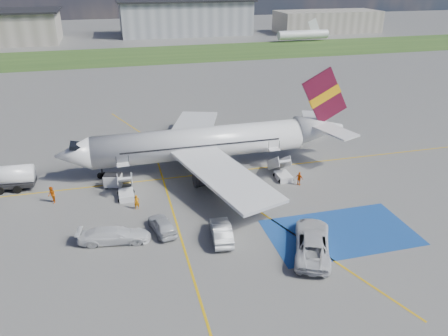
# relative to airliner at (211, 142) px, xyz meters

# --- Properties ---
(ground) EXTENTS (400.00, 400.00, 0.00)m
(ground) POSITION_rel_airliner_xyz_m (-1.51, -14.00, -3.39)
(ground) COLOR #60605E
(ground) RESTS_ON ground
(grass_strip) EXTENTS (400.00, 30.00, 0.01)m
(grass_strip) POSITION_rel_airliner_xyz_m (-1.51, 81.00, -3.39)
(grass_strip) COLOR #2D4C1E
(grass_strip) RESTS_ON ground
(taxiway_line_main) EXTENTS (120.00, 0.20, 0.01)m
(taxiway_line_main) POSITION_rel_airliner_xyz_m (-1.51, -2.00, -3.39)
(taxiway_line_main) COLOR gold
(taxiway_line_main) RESTS_ON ground
(taxiway_line_cross) EXTENTS (0.20, 60.00, 0.01)m
(taxiway_line_cross) POSITION_rel_airliner_xyz_m (-6.51, -24.00, -3.39)
(taxiway_line_cross) COLOR gold
(taxiway_line_cross) RESTS_ON ground
(taxiway_line_diag) EXTENTS (20.71, 56.45, 0.01)m
(taxiway_line_diag) POSITION_rel_airliner_xyz_m (-1.51, -2.00, -3.39)
(taxiway_line_diag) COLOR gold
(taxiway_line_diag) RESTS_ON ground
(staging_box) EXTENTS (14.00, 8.00, 0.01)m
(staging_box) POSITION_rel_airliner_xyz_m (8.49, -18.00, -3.39)
(staging_box) COLOR navy
(staging_box) RESTS_ON ground
(terminal_centre) EXTENTS (48.00, 18.00, 12.00)m
(terminal_centre) POSITION_rel_airliner_xyz_m (18.49, 121.00, 2.61)
(terminal_centre) COLOR gray
(terminal_centre) RESTS_ON ground
(terminal_east) EXTENTS (40.00, 16.00, 8.00)m
(terminal_east) POSITION_rel_airliner_xyz_m (73.49, 114.00, 0.61)
(terminal_east) COLOR gray
(terminal_east) RESTS_ON ground
(airliner) EXTENTS (36.81, 32.95, 11.92)m
(airliner) POSITION_rel_airliner_xyz_m (0.00, 0.00, 0.00)
(airliner) COLOR silver
(airliner) RESTS_ON ground
(airstairs_fwd) EXTENTS (1.90, 5.20, 3.60)m
(airstairs_fwd) POSITION_rel_airliner_xyz_m (-11.01, -5.30, -2.77)
(airstairs_fwd) COLOR silver
(airstairs_fwd) RESTS_ON ground
(airstairs_aft) EXTENTS (1.90, 5.20, 3.60)m
(airstairs_aft) POSITION_rel_airliner_xyz_m (7.49, -5.30, -2.77)
(airstairs_aft) COLOR silver
(airstairs_aft) RESTS_ON ground
(gpu_cart) EXTENTS (2.21, 1.69, 1.65)m
(gpu_cart) POSITION_rel_airliner_xyz_m (-12.29, -2.69, -2.65)
(gpu_cart) COLOR silver
(gpu_cart) RESTS_ON ground
(belt_loader) EXTENTS (4.87, 3.00, 1.41)m
(belt_loader) POSITION_rel_airliner_xyz_m (17.58, 6.98, -3.04)
(belt_loader) COLOR silver
(belt_loader) RESTS_ON ground
(car_silver_a) EXTENTS (2.68, 4.74, 1.52)m
(car_silver_a) POSITION_rel_airliner_xyz_m (-8.03, -13.51, -2.63)
(car_silver_a) COLOR #B7BABF
(car_silver_a) RESTS_ON ground
(car_silver_b) EXTENTS (2.33, 5.20, 1.66)m
(car_silver_b) POSITION_rel_airliner_xyz_m (-2.86, -16.15, -2.56)
(car_silver_b) COLOR #A6A9AD
(car_silver_b) RESTS_ON ground
(van_white_a) EXTENTS (5.38, 7.11, 2.42)m
(van_white_a) POSITION_rel_airliner_xyz_m (4.54, -20.00, -2.18)
(van_white_a) COLOR silver
(van_white_a) RESTS_ON ground
(van_white_b) EXTENTS (5.20, 2.75, 1.94)m
(van_white_b) POSITION_rel_airliner_xyz_m (-12.55, -14.10, -2.42)
(van_white_b) COLOR white
(van_white_b) RESTS_ON ground
(crew_fwd) EXTENTS (0.63, 0.46, 1.60)m
(crew_fwd) POSITION_rel_airliner_xyz_m (-10.04, -8.49, -2.59)
(crew_fwd) COLOR orange
(crew_fwd) RESTS_ON ground
(crew_nose) EXTENTS (1.02, 1.13, 1.90)m
(crew_nose) POSITION_rel_airliner_xyz_m (-18.77, -4.82, -2.44)
(crew_nose) COLOR orange
(crew_nose) RESTS_ON ground
(crew_aft) EXTENTS (0.91, 1.01, 1.65)m
(crew_aft) POSITION_rel_airliner_xyz_m (8.71, -7.61, -2.57)
(crew_aft) COLOR orange
(crew_aft) RESTS_ON ground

